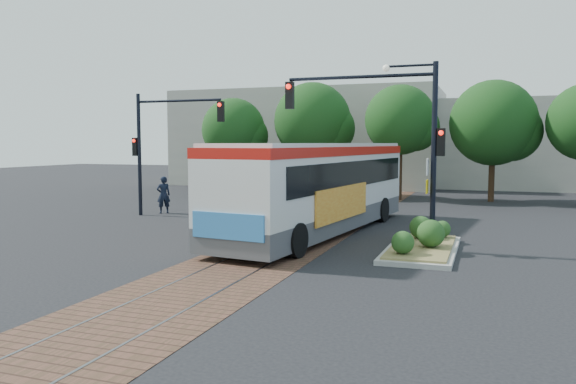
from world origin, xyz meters
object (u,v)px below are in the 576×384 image
at_px(traffic_island, 423,242).
at_px(parked_car, 276,191).
at_px(signal_pole_left, 159,137).
at_px(city_bus, 320,183).
at_px(officer, 164,195).
at_px(signal_pole_main, 396,126).

distance_m(traffic_island, parked_car, 16.59).
height_order(signal_pole_left, parked_car, signal_pole_left).
distance_m(city_bus, officer, 9.94).
xyz_separation_m(signal_pole_main, officer, (-12.67, 5.82, -3.21)).
xyz_separation_m(city_bus, officer, (-9.30, 3.36, -1.05)).
distance_m(signal_pole_main, officer, 14.30).
distance_m(signal_pole_left, officer, 3.12).
xyz_separation_m(signal_pole_main, signal_pole_left, (-12.23, 4.80, -0.29)).
bearing_deg(signal_pole_main, traffic_island, -5.36).
relative_size(city_bus, parked_car, 2.86).
height_order(officer, parked_car, officer).
bearing_deg(city_bus, parked_car, 126.16).
distance_m(city_bus, parked_car, 12.12).
bearing_deg(officer, signal_pole_main, 113.20).
distance_m(city_bus, signal_pole_main, 4.70).
bearing_deg(parked_car, traffic_island, -166.52).
relative_size(signal_pole_left, parked_car, 1.26).
relative_size(signal_pole_main, parked_car, 1.26).
xyz_separation_m(traffic_island, parked_car, (-10.20, 13.08, 0.36)).
bearing_deg(city_bus, traffic_island, -23.61).
height_order(city_bus, signal_pole_left, signal_pole_left).
height_order(signal_pole_left, officer, signal_pole_left).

